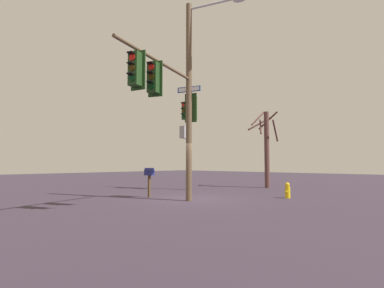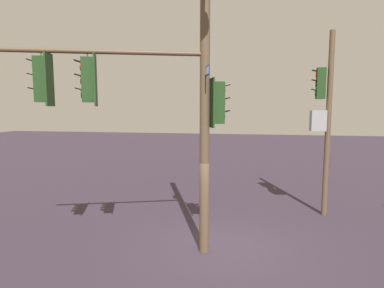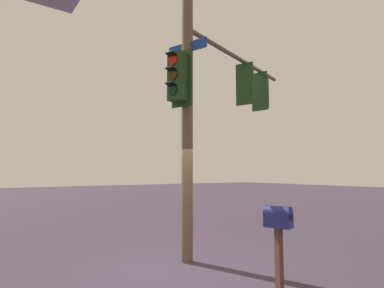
{
  "view_description": "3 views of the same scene",
  "coord_description": "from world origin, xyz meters",
  "views": [
    {
      "loc": [
        -10.13,
        -9.56,
        1.64
      ],
      "look_at": [
        -0.5,
        -0.61,
        2.46
      ],
      "focal_mm": 28.54,
      "sensor_mm": 36.0,
      "label": 1
    },
    {
      "loc": [
        0.74,
        -8.62,
        3.97
      ],
      "look_at": [
        -0.78,
        -0.35,
        3.01
      ],
      "focal_mm": 29.24,
      "sensor_mm": 36.0,
      "label": 2
    },
    {
      "loc": [
        3.44,
        5.54,
        1.98
      ],
      "look_at": [
        -0.87,
        -0.8,
        2.68
      ],
      "focal_mm": 28.94,
      "sensor_mm": 36.0,
      "label": 3
    }
  ],
  "objects": [
    {
      "name": "ground_plane",
      "position": [
        0.0,
        0.0,
        0.0
      ],
      "size": [
        80.0,
        80.0,
        0.0
      ],
      "primitive_type": "plane",
      "color": "#342A37"
    },
    {
      "name": "main_signal_pole_assembly",
      "position": [
        -1.35,
        -0.76,
        4.72
      ],
      "size": [
        5.9,
        3.1,
        8.82
      ],
      "rotation": [
        0.0,
        0.0,
        3.46
      ],
      "color": "brown",
      "rests_on": "ground"
    },
    {
      "name": "mailbox",
      "position": [
        -0.75,
        1.97,
        1.11
      ],
      "size": [
        0.36,
        0.49,
        1.41
      ],
      "rotation": [
        0.0,
        0.0,
        3.46
      ],
      "color": "#4C3823",
      "rests_on": "ground"
    }
  ]
}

